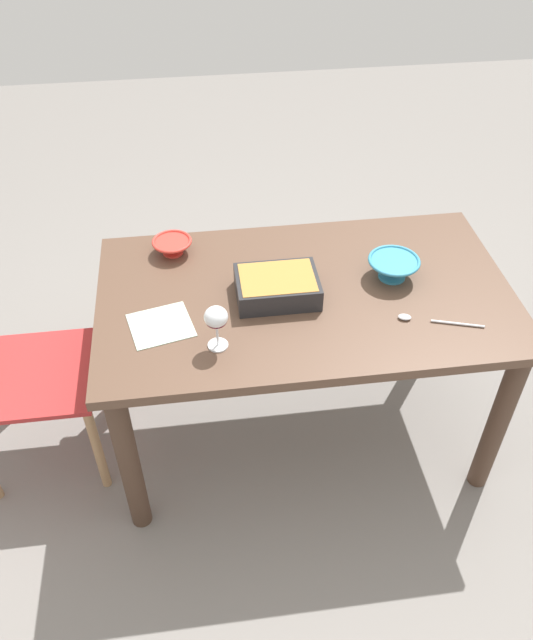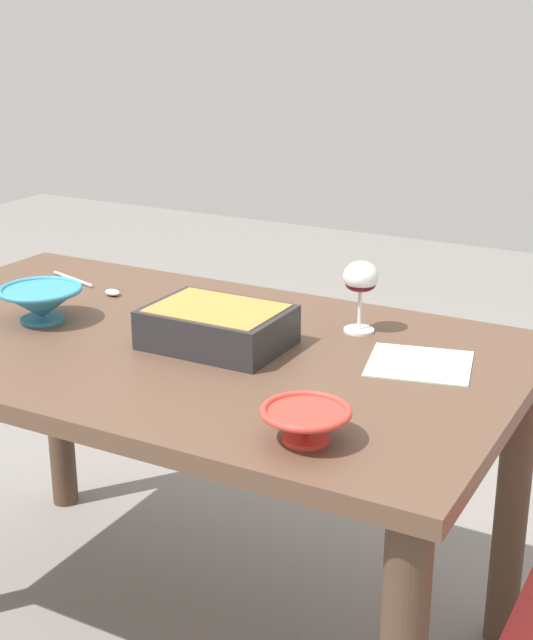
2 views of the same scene
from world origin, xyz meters
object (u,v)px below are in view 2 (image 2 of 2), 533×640
(mixing_bowl, at_px, (41,302))
(serving_spoon, at_px, (97,287))
(casserole_dish, at_px, (217,325))
(napkin, at_px, (420,364))
(wine_glass, at_px, (361,281))
(dining_table, at_px, (175,390))
(small_bowl, at_px, (306,422))

(mixing_bowl, relative_size, serving_spoon, 0.67)
(mixing_bowl, bearing_deg, casserole_dish, 6.95)
(casserole_dish, bearing_deg, napkin, 14.00)
(wine_glass, distance_m, serving_spoon, 0.70)
(dining_table, height_order, napkin, napkin)
(small_bowl, distance_m, serving_spoon, 0.96)
(small_bowl, bearing_deg, wine_glass, 103.88)
(serving_spoon, relative_size, napkin, 1.38)
(mixing_bowl, bearing_deg, serving_spoon, 99.70)
(mixing_bowl, distance_m, small_bowl, 0.82)
(wine_glass, relative_size, casserole_dish, 0.56)
(casserole_dish, relative_size, serving_spoon, 1.03)
(dining_table, height_order, wine_glass, wine_glass)
(small_bowl, distance_m, napkin, 0.41)
(wine_glass, xyz_separation_m, mixing_bowl, (-0.65, -0.27, -0.07))
(dining_table, height_order, small_bowl, small_bowl)
(dining_table, relative_size, wine_glass, 9.26)
(wine_glass, bearing_deg, napkin, -33.79)
(mixing_bowl, distance_m, napkin, 0.84)
(small_bowl, bearing_deg, serving_spoon, 148.72)
(casserole_dish, relative_size, mixing_bowl, 1.52)
(casserole_dish, relative_size, napkin, 1.42)
(serving_spoon, bearing_deg, small_bowl, -31.28)
(casserole_dish, height_order, serving_spoon, casserole_dish)
(dining_table, height_order, serving_spoon, serving_spoon)
(dining_table, bearing_deg, small_bowl, -32.80)
(casserole_dish, distance_m, small_bowl, 0.47)
(casserole_dish, bearing_deg, small_bowl, -40.81)
(casserole_dish, height_order, mixing_bowl, casserole_dish)
(casserole_dish, xyz_separation_m, small_bowl, (0.35, -0.30, -0.01))
(casserole_dish, relative_size, small_bowl, 1.89)
(mixing_bowl, bearing_deg, small_bowl, -17.99)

